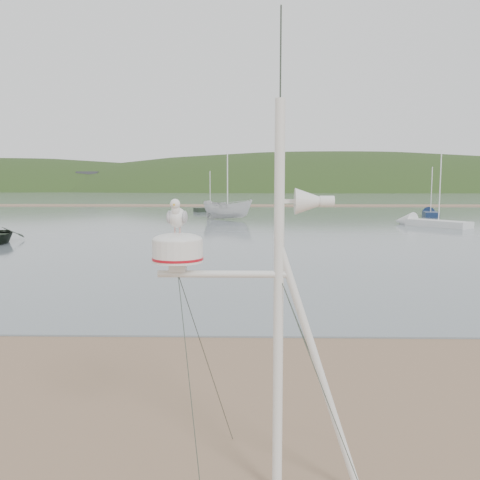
{
  "coord_description": "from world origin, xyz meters",
  "views": [
    {
      "loc": [
        2.68,
        -7.12,
        3.47
      ],
      "look_at": [
        2.51,
        1.0,
        2.56
      ],
      "focal_mm": 38.0,
      "sensor_mm": 36.0,
      "label": 1
    }
  ],
  "objects_px": {
    "sailboat_white_near": "(420,222)",
    "sailboat_blue_far": "(429,213)",
    "mast_rig": "(272,386)",
    "sailboat_dark_mid": "(219,209)",
    "boat_white": "(228,193)"
  },
  "relations": [
    {
      "from": "mast_rig",
      "to": "boat_white",
      "type": "height_order",
      "value": "mast_rig"
    },
    {
      "from": "mast_rig",
      "to": "sailboat_dark_mid",
      "type": "height_order",
      "value": "mast_rig"
    },
    {
      "from": "sailboat_blue_far",
      "to": "sailboat_dark_mid",
      "type": "bearing_deg",
      "value": 160.8
    },
    {
      "from": "boat_white",
      "to": "sailboat_white_near",
      "type": "height_order",
      "value": "sailboat_white_near"
    },
    {
      "from": "mast_rig",
      "to": "sailboat_white_near",
      "type": "height_order",
      "value": "sailboat_white_near"
    },
    {
      "from": "boat_white",
      "to": "sailboat_white_near",
      "type": "distance_m",
      "value": 17.25
    },
    {
      "from": "sailboat_white_near",
      "to": "sailboat_blue_far",
      "type": "bearing_deg",
      "value": 67.69
    },
    {
      "from": "boat_white",
      "to": "sailboat_dark_mid",
      "type": "height_order",
      "value": "boat_white"
    },
    {
      "from": "boat_white",
      "to": "sailboat_dark_mid",
      "type": "xyz_separation_m",
      "value": [
        -1.72,
        13.97,
        -2.24
      ]
    },
    {
      "from": "boat_white",
      "to": "sailboat_dark_mid",
      "type": "distance_m",
      "value": 14.25
    },
    {
      "from": "sailboat_dark_mid",
      "to": "boat_white",
      "type": "bearing_deg",
      "value": -82.97
    },
    {
      "from": "sailboat_dark_mid",
      "to": "mast_rig",
      "type": "bearing_deg",
      "value": -85.82
    },
    {
      "from": "mast_rig",
      "to": "sailboat_dark_mid",
      "type": "distance_m",
      "value": 56.46
    },
    {
      "from": "sailboat_dark_mid",
      "to": "sailboat_white_near",
      "type": "relative_size",
      "value": 0.8
    },
    {
      "from": "sailboat_blue_far",
      "to": "sailboat_dark_mid",
      "type": "height_order",
      "value": "sailboat_blue_far"
    }
  ]
}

